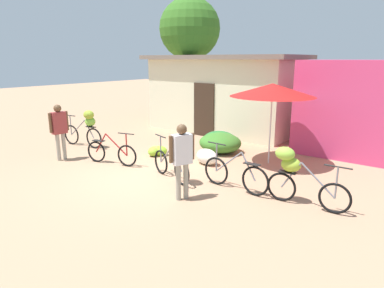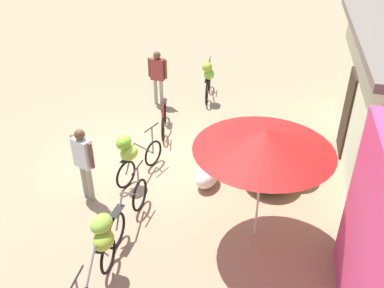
{
  "view_description": "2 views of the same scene",
  "coord_description": "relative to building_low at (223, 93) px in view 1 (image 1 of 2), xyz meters",
  "views": [
    {
      "loc": [
        5.81,
        -5.89,
        2.87
      ],
      "look_at": [
        0.75,
        0.76,
        0.77
      ],
      "focal_mm": 31.65,
      "sensor_mm": 36.0,
      "label": 1
    },
    {
      "loc": [
        7.66,
        2.89,
        5.38
      ],
      "look_at": [
        0.24,
        1.14,
        0.73
      ],
      "focal_mm": 38.33,
      "sensor_mm": 36.0,
      "label": 2
    }
  ],
  "objects": [
    {
      "name": "hedge_bush_front_left",
      "position": [
        1.39,
        -2.39,
        -1.26
      ],
      "size": [
        1.12,
        0.94,
        0.53
      ],
      "primitive_type": "ellipsoid",
      "color": "#277131",
      "rests_on": "ground"
    },
    {
      "name": "market_umbrella",
      "position": [
        3.47,
        -3.08,
        0.53
      ],
      "size": [
        2.3,
        2.3,
        2.23
      ],
      "color": "beige",
      "rests_on": "ground"
    },
    {
      "name": "tree_behind_building",
      "position": [
        -3.32,
        2.09,
        2.75
      ],
      "size": [
        2.97,
        2.97,
        5.79
      ],
      "color": "brown",
      "rests_on": "ground"
    },
    {
      "name": "bicycle_by_shop",
      "position": [
        3.73,
        -5.41,
        -1.16
      ],
      "size": [
        1.71,
        0.19,
        1.01
      ],
      "color": "black",
      "rests_on": "ground"
    },
    {
      "name": "shop_pink",
      "position": [
        5.11,
        -0.27,
        -0.11
      ],
      "size": [
        3.2,
        2.8,
        2.84
      ],
      "primitive_type": "cube",
      "color": "#D13E72",
      "rests_on": "ground"
    },
    {
      "name": "produce_sack",
      "position": [
        2.15,
        -4.23,
        -1.31
      ],
      "size": [
        0.77,
        0.56,
        0.44
      ],
      "primitive_type": "ellipsoid",
      "rotation": [
        0.0,
        0.0,
        2.97
      ],
      "color": "silver",
      "rests_on": "ground"
    },
    {
      "name": "ground_plane",
      "position": [
        1.5,
        -5.8,
        -1.53
      ],
      "size": [
        60.0,
        60.0,
        0.0
      ],
      "primitive_type": "plane",
      "color": "tan"
    },
    {
      "name": "hedge_bush_front_right",
      "position": [
        1.75,
        -2.93,
        -1.22
      ],
      "size": [
        1.35,
        1.24,
        0.61
      ],
      "primitive_type": "ellipsoid",
      "color": "#387227",
      "rests_on": "ground"
    },
    {
      "name": "bicycle_center_loaded",
      "position": [
        2.37,
        -5.82,
        -0.81
      ],
      "size": [
        1.54,
        0.61,
        1.21
      ],
      "color": "black",
      "rests_on": "ground"
    },
    {
      "name": "banana_pile_on_ground",
      "position": [
        0.41,
        -4.43,
        -1.38
      ],
      "size": [
        0.72,
        0.68,
        0.3
      ],
      "color": "#7DB929",
      "rests_on": "ground"
    },
    {
      "name": "person_bystander",
      "position": [
        3.12,
        -6.53,
        -0.55
      ],
      "size": [
        0.34,
        0.54,
        1.61
      ],
      "color": "gray",
      "rests_on": "ground"
    },
    {
      "name": "person_vendor",
      "position": [
        -1.47,
        -6.44,
        -0.54
      ],
      "size": [
        0.23,
        0.58,
        1.62
      ],
      "color": "gray",
      "rests_on": "ground"
    },
    {
      "name": "bicycle_near_pile",
      "position": [
        0.02,
        -5.83,
        -1.19
      ],
      "size": [
        1.61,
        0.44,
        0.94
      ],
      "color": "black",
      "rests_on": "ground"
    },
    {
      "name": "building_low",
      "position": [
        0.0,
        0.0,
        0.0
      ],
      "size": [
        6.23,
        3.17,
        3.01
      ],
      "color": "beige",
      "rests_on": "ground"
    },
    {
      "name": "bicycle_rightmost",
      "position": [
        5.06,
        -5.34,
        -0.82
      ],
      "size": [
        1.66,
        0.41,
        1.17
      ],
      "color": "black",
      "rests_on": "ground"
    },
    {
      "name": "bicycle_leftmost",
      "position": [
        -2.12,
        -5.07,
        -0.81
      ],
      "size": [
        1.74,
        0.38,
        1.25
      ],
      "color": "black",
      "rests_on": "ground"
    }
  ]
}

